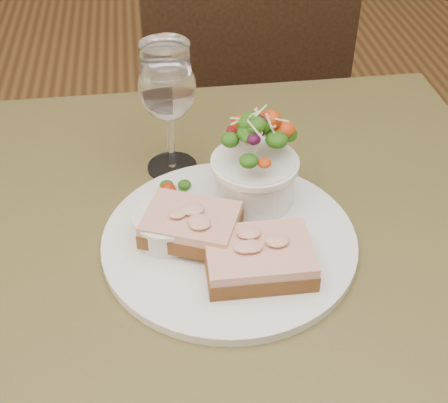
{
  "coord_description": "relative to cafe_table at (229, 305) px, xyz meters",
  "views": [
    {
      "loc": [
        -0.08,
        -0.54,
        1.28
      ],
      "look_at": [
        -0.0,
        0.02,
        0.81
      ],
      "focal_mm": 50.0,
      "sensor_mm": 36.0,
      "label": 1
    }
  ],
  "objects": [
    {
      "name": "sandwich_front",
      "position": [
        0.03,
        -0.05,
        0.13
      ],
      "size": [
        0.12,
        0.09,
        0.03
      ],
      "rotation": [
        0.0,
        0.0,
        -0.01
      ],
      "color": "#472513",
      "rests_on": "dinner_plate"
    },
    {
      "name": "salad_bowl",
      "position": [
        0.04,
        0.08,
        0.17
      ],
      "size": [
        0.1,
        0.1,
        0.13
      ],
      "color": "white",
      "rests_on": "dinner_plate"
    },
    {
      "name": "chair_far",
      "position": [
        0.11,
        0.75,
        -0.36
      ],
      "size": [
        0.45,
        0.45,
        0.9
      ],
      "rotation": [
        0.0,
        0.0,
        3.2
      ],
      "color": "black",
      "rests_on": "ground"
    },
    {
      "name": "garnish",
      "position": [
        -0.06,
        0.1,
        0.12
      ],
      "size": [
        0.05,
        0.04,
        0.02
      ],
      "color": "#133609",
      "rests_on": "dinner_plate"
    },
    {
      "name": "dinner_plate",
      "position": [
        0.0,
        0.01,
        0.11
      ],
      "size": [
        0.31,
        0.31,
        0.01
      ],
      "primitive_type": "cylinder",
      "color": "white",
      "rests_on": "cafe_table"
    },
    {
      "name": "cafe_table",
      "position": [
        0.0,
        0.0,
        0.0
      ],
      "size": [
        0.8,
        0.8,
        0.75
      ],
      "color": "#483F1F",
      "rests_on": "ground"
    },
    {
      "name": "ramekin",
      "position": [
        -0.07,
        0.02,
        0.13
      ],
      "size": [
        0.08,
        0.08,
        0.04
      ],
      "color": "silver",
      "rests_on": "dinner_plate"
    },
    {
      "name": "sandwich_back",
      "position": [
        -0.04,
        0.01,
        0.14
      ],
      "size": [
        0.13,
        0.12,
        0.03
      ],
      "rotation": [
        0.0,
        0.0,
        -0.39
      ],
      "color": "#472513",
      "rests_on": "dinner_plate"
    },
    {
      "name": "wine_glass",
      "position": [
        -0.06,
        0.18,
        0.22
      ],
      "size": [
        0.08,
        0.08,
        0.18
      ],
      "color": "white",
      "rests_on": "cafe_table"
    }
  ]
}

